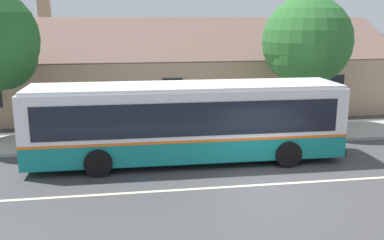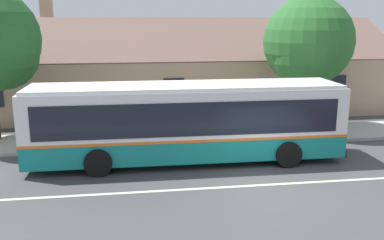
% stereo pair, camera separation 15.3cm
% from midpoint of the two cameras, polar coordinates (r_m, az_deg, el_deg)
% --- Properties ---
extents(ground_plane, '(300.00, 300.00, 0.00)m').
position_cam_midpoint_polar(ground_plane, '(14.86, 10.49, -8.49)').
color(ground_plane, '#424244').
extents(sidewalk_far, '(60.00, 3.00, 0.15)m').
position_cam_midpoint_polar(sidewalk_far, '(20.30, 5.08, -2.15)').
color(sidewalk_far, '#ADAAA3').
rests_on(sidewalk_far, ground).
extents(lane_divider_stripe, '(60.00, 0.16, 0.01)m').
position_cam_midpoint_polar(lane_divider_stripe, '(14.85, 10.49, -8.47)').
color(lane_divider_stripe, beige).
rests_on(lane_divider_stripe, ground).
extents(community_building, '(26.89, 9.59, 6.61)m').
position_cam_midpoint_polar(community_building, '(27.53, -3.34, 5.52)').
color(community_building, tan).
rests_on(community_building, ground).
extents(transit_bus, '(12.13, 2.86, 3.05)m').
position_cam_midpoint_polar(transit_bus, '(16.52, -0.47, -0.05)').
color(transit_bus, '#147F7A').
rests_on(transit_bus, ground).
extents(bench_by_building, '(1.52, 0.51, 0.94)m').
position_cam_midpoint_polar(bench_by_building, '(19.28, -17.36, -2.05)').
color(bench_by_building, '#4C4C4C').
rests_on(bench_by_building, sidewalk_far).
extents(street_tree_primary, '(4.38, 4.38, 6.61)m').
position_cam_midpoint_polar(street_tree_primary, '(21.82, 15.27, 9.66)').
color(street_tree_primary, '#4C3828').
rests_on(street_tree_primary, ground).
extents(bus_stop_sign, '(0.36, 0.07, 2.40)m').
position_cam_midpoint_polar(bus_stop_sign, '(20.57, 18.20, 1.92)').
color(bus_stop_sign, gray).
rests_on(bus_stop_sign, sidewalk_far).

